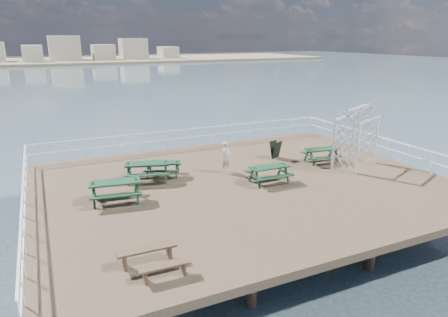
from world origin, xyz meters
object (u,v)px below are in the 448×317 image
Objects in this scene: picnic_table_a at (147,168)px; trellis_arbor at (355,140)px; flat_bench_near at (164,268)px; picnic_table_b at (163,165)px; flat_bench_far at (147,252)px; picnic_table_c at (322,152)px; picnic_table_d at (115,187)px; person at (226,157)px; picnic_table_e at (269,171)px.

trellis_arbor is (10.07, -2.30, 0.74)m from picnic_table_a.
trellis_arbor is (11.63, 5.50, 1.05)m from flat_bench_near.
picnic_table_a is 1.17× the size of picnic_table_b.
picnic_table_b is at bearing 75.13° from flat_bench_near.
flat_bench_far is at bearing -84.01° from picnic_table_b.
trellis_arbor reaches higher than flat_bench_near.
trellis_arbor is (9.23, -2.66, 0.85)m from picnic_table_b.
picnic_table_c is 0.87× the size of picnic_table_d.
person is (5.54, 1.37, 0.15)m from picnic_table_d.
picnic_table_e is at bearing 33.56° from flat_bench_far.
picnic_table_a is 7.97m from flat_bench_near.
picnic_table_a is 1.53× the size of person.
picnic_table_d is 5.97m from flat_bench_near.
person reaches higher than picnic_table_e.
picnic_table_b is 1.06× the size of picnic_table_c.
person is at bearing 55.55° from flat_bench_near.
picnic_table_b is at bearing 140.47° from trellis_arbor.
trellis_arbor reaches higher than picnic_table_b.
picnic_table_d is (-1.78, -1.84, -0.00)m from picnic_table_a.
picnic_table_a reaches higher than picnic_table_b.
person reaches higher than picnic_table_d.
flat_bench_near is 0.96m from flat_bench_far.
picnic_table_c is 4.33m from picnic_table_e.
picnic_table_c is at bearing 108.25° from trellis_arbor.
person is at bearing 120.09° from picnic_table_e.
picnic_table_d reaches higher than picnic_table_e.
picnic_table_d is (-2.62, -2.20, 0.11)m from picnic_table_b.
picnic_table_c reaches higher than picnic_table_b.
trellis_arbor is (11.88, 4.58, 0.98)m from flat_bench_far.
trellis_arbor reaches higher than picnic_table_e.
flat_bench_near is 12.91m from trellis_arbor.
flat_bench_far is at bearing 106.36° from flat_bench_near.
flat_bench_far is 8.50m from person.
picnic_table_b is at bearing 145.44° from picnic_table_e.
picnic_table_a is 1.34× the size of flat_bench_far.
trellis_arbor is at bearing 6.14° from picnic_table_d.
person reaches higher than picnic_table_c.
picnic_table_a reaches higher than picnic_table_d.
picnic_table_b is 1.15× the size of flat_bench_far.
picnic_table_b is 3.05m from person.
picnic_table_d is 1.42× the size of person.
picnic_table_c is 1.24× the size of person.
picnic_table_d is 6.73m from picnic_table_e.
flat_bench_near is at bearing -152.11° from person.
trellis_arbor reaches higher than flat_bench_far.
flat_bench_far is 1.14× the size of person.
picnic_table_c is 5.27m from person.
trellis_arbor reaches higher than picnic_table_d.
picnic_table_a is 1.24× the size of picnic_table_c.
flat_bench_far reaches higher than flat_bench_near.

